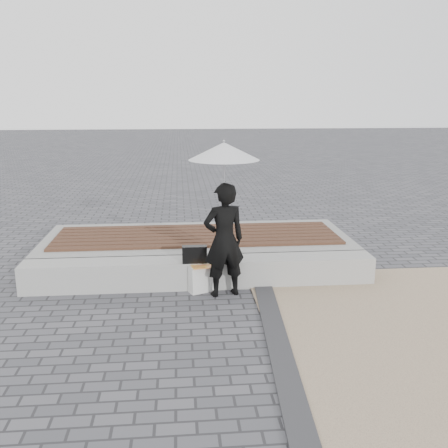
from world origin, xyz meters
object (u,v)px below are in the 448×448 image
Objects in this scene: parasol at (224,151)px; handbag at (195,254)px; woman at (224,240)px; seating_ledge at (200,272)px; canvas_tote at (202,278)px.

handbag is (-0.39, 0.22, -1.44)m from parasol.
woman is 1.18m from parasol.
handbag is (-0.09, -0.17, 0.32)m from seating_ledge.
parasol is 3.08× the size of canvas_tote.
handbag is at bearing -42.65° from woman.
woman is at bearing -29.40° from handbag.
parasol is (0.31, -0.38, 1.76)m from seating_ledge.
canvas_tote is at bearing -86.86° from seating_ledge.
seating_ledge is 0.37m from handbag.
parasol is at bearing -51.56° from seating_ledge.
parasol reaches higher than canvas_tote.
seating_ledge is 14.69× the size of handbag.
woman reaches higher than canvas_tote.
seating_ledge reaches higher than canvas_tote.
canvas_tote is (0.01, -0.24, -0.01)m from seating_ledge.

